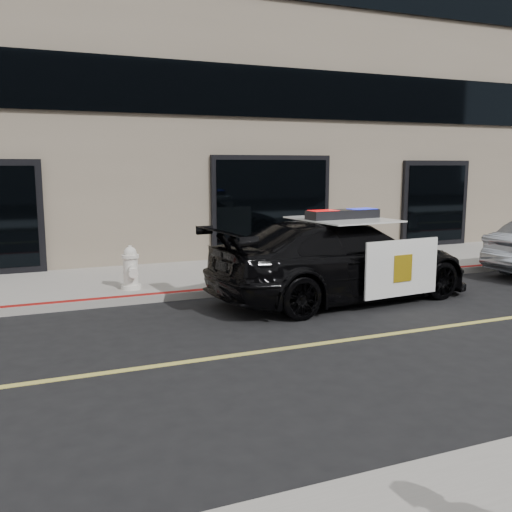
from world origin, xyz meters
name	(u,v)px	position (x,y,z in m)	size (l,w,h in m)	color
ground	(493,320)	(0.00, 0.00, 0.00)	(120.00, 120.00, 0.00)	black
sidewalk_n	(335,266)	(0.00, 5.25, 0.07)	(60.00, 3.50, 0.15)	gray
building_n	(255,58)	(0.00, 10.50, 6.00)	(60.00, 7.00, 12.00)	#756856
police_car	(342,259)	(-1.57, 2.36, 0.79)	(3.16, 5.79, 1.77)	black
fire_hydrant	(131,269)	(-5.34, 4.18, 0.56)	(0.40, 0.55, 0.88)	white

